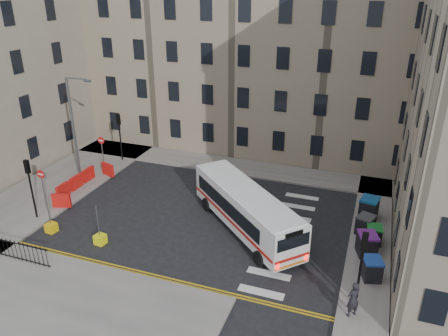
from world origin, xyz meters
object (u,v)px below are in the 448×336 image
Objects in this scene: bus at (246,208)px; wheelie_bin_b at (367,244)px; bollard_yellow at (51,228)px; wheelie_bin_c at (374,235)px; wheelie_bin_a at (372,269)px; pedestrian at (353,299)px; wheelie_bin_e at (369,208)px; streetlamp at (73,128)px; wheelie_bin_d at (365,225)px; bollard_chevron at (100,239)px.

bus is 7.42m from wheelie_bin_b.
wheelie_bin_c is at bearing 15.73° from bollard_yellow.
pedestrian reaches higher than wheelie_bin_a.
pedestrian is (-0.21, -9.78, 0.23)m from wheelie_bin_e.
pedestrian is at bearing -21.10° from streetlamp.
wheelie_bin_b is 0.99× the size of wheelie_bin_e.
bus is at bearing -177.01° from wheelie_bin_c.
wheelie_bin_c is 0.82× the size of wheelie_bin_d.
bus is at bearing 145.07° from wheelie_bin_a.
wheelie_bin_e reaches higher than wheelie_bin_b.
streetlamp is at bearing 154.72° from wheelie_bin_b.
bus is 7.98× the size of wheelie_bin_c.
wheelie_bin_b is (7.37, -0.31, -0.78)m from bus.
streetlamp is 8.59m from bollard_yellow.
bus reaches higher than wheelie_bin_c.
wheelie_bin_b is 15.70m from bollard_chevron.
wheelie_bin_b reaches higher than wheelie_bin_d.
wheelie_bin_a is 15.64m from bollard_chevron.
streetlamp is at bearing 113.31° from bollard_yellow.
bus reaches higher than bollard_chevron.
wheelie_bin_b reaches higher than wheelie_bin_c.
wheelie_bin_d is at bearing -133.80° from pedestrian.
bollard_chevron is (6.69, -7.04, -4.04)m from streetlamp.
wheelie_bin_b is 2.42× the size of bollard_chevron.
wheelie_bin_a is 19.30m from bollard_yellow.
wheelie_bin_b is at bearing -76.24° from wheelie_bin_e.
wheelie_bin_e is 9.79m from pedestrian.
bus reaches higher than wheelie_bin_a.
bollard_chevron is at bearing 163.20° from bus.
wheelie_bin_e is (0.09, 2.11, 0.10)m from wheelie_bin_d.
wheelie_bin_d is 19.65m from bollard_yellow.
wheelie_bin_e reaches higher than bollard_chevron.
bus is at bearing -10.08° from streetlamp.
wheelie_bin_b is at bearing -136.50° from pedestrian.
bollard_yellow is (-18.59, -6.35, -0.46)m from wheelie_bin_d.
pedestrian reaches higher than wheelie_bin_c.
wheelie_bin_a is 0.96× the size of wheelie_bin_d.
wheelie_bin_b reaches higher than bollard_yellow.
wheelie_bin_b is 0.78× the size of pedestrian.
bus is 4.77× the size of pedestrian.
pedestrian is 14.86m from bollard_chevron.
bus reaches higher than wheelie_bin_e.
bollard_chevron is (3.69, -0.08, 0.00)m from bollard_yellow.
wheelie_bin_e is 17.26m from bollard_chevron.
wheelie_bin_b is at bearing -62.83° from wheelie_bin_d.
bollard_chevron is at bearing 170.25° from wheelie_bin_a.
wheelie_bin_e is 2.45× the size of bollard_chevron.
pedestrian reaches higher than wheelie_bin_d.
bus is 9.04m from bollard_chevron.
bus is at bearing -82.04° from pedestrian.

